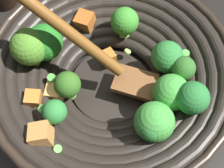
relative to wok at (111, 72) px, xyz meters
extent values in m
plane|color=black|center=(0.00, 0.00, -0.06)|extent=(4.00, 4.00, 0.00)
cylinder|color=black|center=(0.00, 0.00, -0.05)|extent=(0.14, 0.14, 0.01)
torus|color=black|center=(0.00, 0.00, -0.04)|extent=(0.20, 0.20, 0.02)
torus|color=black|center=(0.00, 0.00, -0.03)|extent=(0.23, 0.23, 0.02)
torus|color=black|center=(0.00, 0.00, -0.02)|extent=(0.26, 0.26, 0.02)
torus|color=black|center=(0.00, 0.00, -0.01)|extent=(0.29, 0.29, 0.02)
torus|color=black|center=(0.00, 0.00, 0.00)|extent=(0.32, 0.32, 0.02)
torus|color=black|center=(0.00, 0.00, 0.00)|extent=(0.35, 0.35, 0.02)
torus|color=black|center=(0.00, 0.00, 0.01)|extent=(0.38, 0.38, 0.02)
torus|color=#2C221B|center=(0.00, 0.00, 0.02)|extent=(0.41, 0.41, 0.01)
cylinder|color=#64A14A|center=(-0.07, -0.11, 0.00)|extent=(0.02, 0.02, 0.02)
sphere|color=#2A7B35|center=(-0.07, -0.11, 0.03)|extent=(0.05, 0.05, 0.05)
cylinder|color=#659148|center=(0.05, 0.10, 0.00)|extent=(0.03, 0.03, 0.02)
sphere|color=#287F26|center=(0.05, 0.10, 0.03)|extent=(0.06, 0.06, 0.06)
cylinder|color=#59A448|center=(0.01, -0.09, -0.02)|extent=(0.03, 0.03, 0.01)
sphere|color=#2F8137|center=(0.01, -0.09, 0.01)|extent=(0.05, 0.05, 0.05)
cylinder|color=#75B44D|center=(0.09, -0.03, -0.01)|extent=(0.03, 0.02, 0.02)
sphere|color=green|center=(0.09, -0.03, 0.02)|extent=(0.05, 0.05, 0.05)
cylinder|color=#68A840|center=(-0.11, -0.04, -0.01)|extent=(0.02, 0.02, 0.02)
sphere|color=#328337|center=(-0.11, -0.04, 0.02)|extent=(0.04, 0.04, 0.04)
cylinder|color=#7BAE4C|center=(-0.10, -0.05, -0.02)|extent=(0.04, 0.04, 0.02)
sphere|color=green|center=(-0.10, -0.05, 0.02)|extent=(0.06, 0.06, 0.06)
cylinder|color=#569047|center=(0.04, 0.12, 0.00)|extent=(0.03, 0.03, 0.02)
sphere|color=#53912C|center=(0.04, 0.12, 0.04)|extent=(0.06, 0.06, 0.06)
cylinder|color=olive|center=(-0.07, 0.09, 0.00)|extent=(0.02, 0.02, 0.02)
sphere|color=#30853B|center=(-0.07, 0.09, 0.02)|extent=(0.04, 0.04, 0.04)
cylinder|color=#7CAB54|center=(-0.05, -0.09, -0.02)|extent=(0.02, 0.03, 0.02)
sphere|color=green|center=(-0.05, -0.09, 0.01)|extent=(0.06, 0.06, 0.06)
cylinder|color=#82BF4B|center=(-0.02, 0.07, -0.02)|extent=(0.03, 0.03, 0.02)
sphere|color=#346921|center=(-0.02, 0.07, 0.01)|extent=(0.04, 0.04, 0.04)
cylinder|color=#619D45|center=(-0.02, -0.11, 0.00)|extent=(0.02, 0.02, 0.01)
sphere|color=#306926|center=(-0.02, -0.11, 0.02)|extent=(0.04, 0.04, 0.04)
cube|color=#C46526|center=(0.11, 0.03, 0.00)|extent=(0.04, 0.04, 0.04)
cube|color=orange|center=(-0.03, 0.13, 0.00)|extent=(0.03, 0.03, 0.03)
cube|color=#E7B665|center=(-0.01, 0.09, -0.02)|extent=(0.04, 0.04, 0.04)
cube|color=#BA732C|center=(0.04, 0.00, -0.02)|extent=(0.03, 0.03, 0.02)
cube|color=#D9944A|center=(-0.10, 0.11, 0.02)|extent=(0.03, 0.04, 0.04)
cylinder|color=#56B247|center=(0.00, 0.10, 0.00)|extent=(0.02, 0.02, 0.01)
cylinder|color=#99D166|center=(0.05, -0.04, -0.03)|extent=(0.02, 0.02, 0.01)
cylinder|color=#56B247|center=(0.01, -0.12, 0.01)|extent=(0.02, 0.02, 0.01)
cylinder|color=#56B247|center=(-0.06, 0.11, 0.02)|extent=(0.02, 0.02, 0.01)
cylinder|color=#6BC651|center=(-0.12, 0.09, 0.01)|extent=(0.02, 0.02, 0.01)
cylinder|color=#6BC651|center=(0.08, 0.12, 0.01)|extent=(0.02, 0.02, 0.01)
cube|color=brown|center=(-0.02, -0.04, -0.01)|extent=(0.08, 0.08, 0.01)
cylinder|color=brown|center=(0.04, 0.08, 0.10)|extent=(0.11, 0.21, 0.20)
camera|label=1|loc=(-0.25, 0.03, 0.44)|focal=49.97mm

